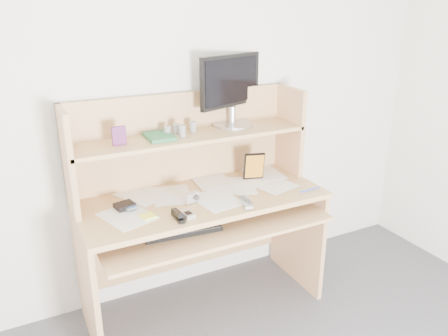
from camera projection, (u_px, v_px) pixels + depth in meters
name	position (u px, v px, depth m)	size (l,w,h in m)	color
back_wall	(179.00, 100.00, 2.59)	(3.60, 0.04, 2.50)	silver
desk	(197.00, 200.00, 2.58)	(1.40, 0.70, 1.30)	tan
paper_clutter	(203.00, 196.00, 2.49)	(1.32, 0.54, 0.01)	white
keyboard	(182.00, 229.00, 2.31)	(0.42, 0.19, 0.03)	black
tv_remote	(246.00, 202.00, 2.40)	(0.04, 0.16, 0.02)	#9FA09B
flip_phone	(187.00, 214.00, 2.25)	(0.05, 0.10, 0.02)	silver
stapler	(178.00, 215.00, 2.22)	(0.03, 0.12, 0.04)	black
wallet	(125.00, 205.00, 2.34)	(0.10, 0.08, 0.03)	black
sticky_note_pad	(148.00, 216.00, 2.25)	(0.07, 0.07, 0.01)	#F5FF43
digital_camera	(191.00, 197.00, 2.41)	(0.09, 0.03, 0.05)	silver
game_case	(254.00, 166.00, 2.70)	(0.13, 0.01, 0.18)	black
blue_pen	(310.00, 190.00, 2.57)	(0.01, 0.01, 0.14)	blue
card_box	(119.00, 136.00, 2.30)	(0.07, 0.02, 0.10)	#AA2616
shelf_book	(159.00, 136.00, 2.43)	(0.14, 0.20, 0.02)	#317B45
chip_stack_a	(177.00, 129.00, 2.50)	(0.04, 0.04, 0.06)	black
chip_stack_b	(193.00, 127.00, 2.54)	(0.04, 0.04, 0.07)	silver
chip_stack_c	(167.00, 131.00, 2.48)	(0.04, 0.04, 0.06)	black
chip_stack_d	(182.00, 131.00, 2.44)	(0.04, 0.04, 0.07)	silver
monitor	(231.00, 88.00, 2.64)	(0.47, 0.25, 0.43)	#A8A8AD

